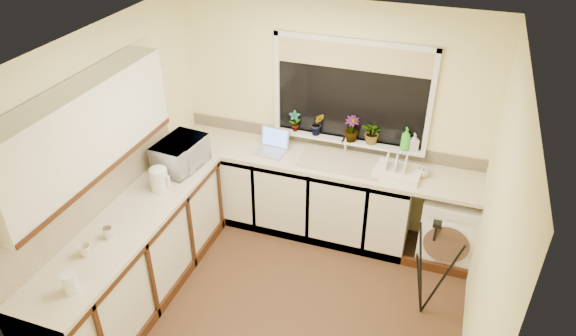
{
  "coord_description": "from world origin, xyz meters",
  "views": [
    {
      "loc": [
        1.17,
        -3.22,
        3.66
      ],
      "look_at": [
        -0.14,
        0.55,
        1.15
      ],
      "focal_mm": 32.53,
      "sensor_mm": 36.0,
      "label": 1
    }
  ],
  "objects_px": {
    "kettle": "(159,180)",
    "soap_bottle_green": "(406,139)",
    "soap_bottle_clear": "(414,142)",
    "plant_c": "(351,129)",
    "glass_jug": "(70,283)",
    "steel_jar": "(108,233)",
    "plant_b": "(317,124)",
    "plant_d": "(373,133)",
    "cup_back": "(423,172)",
    "tripod": "(429,269)",
    "cup_left": "(85,250)",
    "plant_a": "(295,121)",
    "dish_rack": "(398,172)",
    "washing_machine": "(449,226)",
    "laptop": "(272,145)",
    "microwave": "(181,154)"
  },
  "relations": [
    {
      "from": "washing_machine",
      "to": "plant_a",
      "type": "distance_m",
      "value": 1.9
    },
    {
      "from": "washing_machine",
      "to": "plant_c",
      "type": "xyz_separation_m",
      "value": [
        -1.1,
        0.2,
        0.81
      ]
    },
    {
      "from": "steel_jar",
      "to": "washing_machine",
      "type": "bearing_deg",
      "value": 33.86
    },
    {
      "from": "glass_jug",
      "to": "microwave",
      "type": "distance_m",
      "value": 1.77
    },
    {
      "from": "steel_jar",
      "to": "soap_bottle_clear",
      "type": "relative_size",
      "value": 0.54
    },
    {
      "from": "cup_left",
      "to": "glass_jug",
      "type": "bearing_deg",
      "value": -66.15
    },
    {
      "from": "washing_machine",
      "to": "laptop",
      "type": "bearing_deg",
      "value": -177.88
    },
    {
      "from": "plant_c",
      "to": "plant_a",
      "type": "bearing_deg",
      "value": 179.1
    },
    {
      "from": "steel_jar",
      "to": "plant_b",
      "type": "distance_m",
      "value": 2.33
    },
    {
      "from": "plant_a",
      "to": "cup_left",
      "type": "distance_m",
      "value": 2.45
    },
    {
      "from": "plant_a",
      "to": "soap_bottle_green",
      "type": "bearing_deg",
      "value": -0.83
    },
    {
      "from": "steel_jar",
      "to": "plant_d",
      "type": "bearing_deg",
      "value": 48.44
    },
    {
      "from": "plant_b",
      "to": "soap_bottle_clear",
      "type": "xyz_separation_m",
      "value": [
        0.99,
        0.0,
        -0.03
      ]
    },
    {
      "from": "soap_bottle_clear",
      "to": "plant_c",
      "type": "bearing_deg",
      "value": -178.8
    },
    {
      "from": "plant_b",
      "to": "cup_back",
      "type": "xyz_separation_m",
      "value": [
        1.13,
        -0.21,
        -0.23
      ]
    },
    {
      "from": "washing_machine",
      "to": "laptop",
      "type": "relative_size",
      "value": 2.22
    },
    {
      "from": "plant_d",
      "to": "laptop",
      "type": "bearing_deg",
      "value": -167.24
    },
    {
      "from": "dish_rack",
      "to": "microwave",
      "type": "bearing_deg",
      "value": -160.49
    },
    {
      "from": "plant_a",
      "to": "plant_b",
      "type": "height_order",
      "value": "plant_b"
    },
    {
      "from": "laptop",
      "to": "microwave",
      "type": "distance_m",
      "value": 0.96
    },
    {
      "from": "tripod",
      "to": "cup_left",
      "type": "distance_m",
      "value": 2.85
    },
    {
      "from": "soap_bottle_green",
      "to": "soap_bottle_clear",
      "type": "height_order",
      "value": "soap_bottle_green"
    },
    {
      "from": "dish_rack",
      "to": "washing_machine",
      "type": "bearing_deg",
      "value": 10.11
    },
    {
      "from": "steel_jar",
      "to": "cup_left",
      "type": "xyz_separation_m",
      "value": [
        -0.04,
        -0.24,
        -0.0
      ]
    },
    {
      "from": "steel_jar",
      "to": "plant_a",
      "type": "relative_size",
      "value": 0.43
    },
    {
      "from": "kettle",
      "to": "soap_bottle_clear",
      "type": "relative_size",
      "value": 1.19
    },
    {
      "from": "steel_jar",
      "to": "plant_b",
      "type": "height_order",
      "value": "plant_b"
    },
    {
      "from": "tripod",
      "to": "plant_d",
      "type": "height_order",
      "value": "plant_d"
    },
    {
      "from": "tripod",
      "to": "kettle",
      "type": "bearing_deg",
      "value": -179.58
    },
    {
      "from": "washing_machine",
      "to": "tripod",
      "type": "xyz_separation_m",
      "value": [
        -0.12,
        -0.87,
        0.14
      ]
    },
    {
      "from": "tripod",
      "to": "soap_bottle_clear",
      "type": "relative_size",
      "value": 5.63
    },
    {
      "from": "soap_bottle_clear",
      "to": "soap_bottle_green",
      "type": "bearing_deg",
      "value": -165.91
    },
    {
      "from": "tripod",
      "to": "steel_jar",
      "type": "bearing_deg",
      "value": -163.54
    },
    {
      "from": "washing_machine",
      "to": "plant_c",
      "type": "bearing_deg",
      "value": 171.43
    },
    {
      "from": "kettle",
      "to": "soap_bottle_green",
      "type": "bearing_deg",
      "value": 30.79
    },
    {
      "from": "plant_a",
      "to": "soap_bottle_clear",
      "type": "relative_size",
      "value": 1.25
    },
    {
      "from": "plant_c",
      "to": "soap_bottle_green",
      "type": "height_order",
      "value": "plant_c"
    },
    {
      "from": "plant_d",
      "to": "cup_back",
      "type": "bearing_deg",
      "value": -21.66
    },
    {
      "from": "washing_machine",
      "to": "soap_bottle_green",
      "type": "xyz_separation_m",
      "value": [
        -0.56,
        0.19,
        0.8
      ]
    },
    {
      "from": "laptop",
      "to": "cup_back",
      "type": "bearing_deg",
      "value": 5.43
    },
    {
      "from": "dish_rack",
      "to": "plant_c",
      "type": "bearing_deg",
      "value": 158.72
    },
    {
      "from": "tripod",
      "to": "plant_a",
      "type": "bearing_deg",
      "value": 142.42
    },
    {
      "from": "washing_machine",
      "to": "dish_rack",
      "type": "distance_m",
      "value": 0.8
    },
    {
      "from": "dish_rack",
      "to": "plant_d",
      "type": "height_order",
      "value": "plant_d"
    },
    {
      "from": "plant_b",
      "to": "plant_c",
      "type": "height_order",
      "value": "plant_c"
    },
    {
      "from": "soap_bottle_green",
      "to": "kettle",
      "type": "bearing_deg",
      "value": -149.21
    },
    {
      "from": "plant_a",
      "to": "plant_c",
      "type": "height_order",
      "value": "plant_c"
    },
    {
      "from": "glass_jug",
      "to": "steel_jar",
      "type": "distance_m",
      "value": 0.6
    },
    {
      "from": "laptop",
      "to": "cup_left",
      "type": "distance_m",
      "value": 2.17
    },
    {
      "from": "cup_left",
      "to": "washing_machine",
      "type": "bearing_deg",
      "value": 36.85
    }
  ]
}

